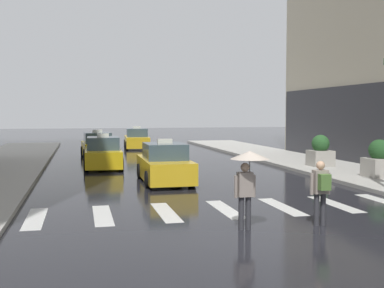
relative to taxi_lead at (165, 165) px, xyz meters
name	(u,v)px	position (x,y,z in m)	size (l,w,h in m)	color
ground_plane	(263,234)	(0.81, -8.87, -0.72)	(160.00, 160.00, 0.00)	black
crosswalk_markings	(225,209)	(0.81, -5.87, -0.72)	(11.30, 2.80, 0.01)	silver
taxi_lead	(165,165)	(0.00, 0.00, 0.00)	(1.95, 4.55, 1.80)	gold
taxi_second	(103,154)	(-2.23, 5.84, 0.00)	(2.02, 4.58, 1.80)	yellow
taxi_third	(97,146)	(-2.32, 11.64, 0.00)	(2.10, 4.62, 1.80)	yellow
taxi_fourth	(137,140)	(1.02, 18.87, 0.00)	(2.11, 4.62, 1.80)	gold
pedestrian_with_umbrella	(248,168)	(0.62, -8.33, 0.79)	(0.96, 0.96, 1.94)	#333338
pedestrian_with_backpack	(321,188)	(2.56, -8.39, 0.25)	(0.55, 0.43, 1.65)	#333338
planter_near_corner	(379,160)	(8.95, -1.54, 0.15)	(1.10, 1.10, 1.60)	#A8A399
planter_mid_block	(320,152)	(8.58, 2.86, 0.15)	(1.10, 1.10, 1.60)	#A8A399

